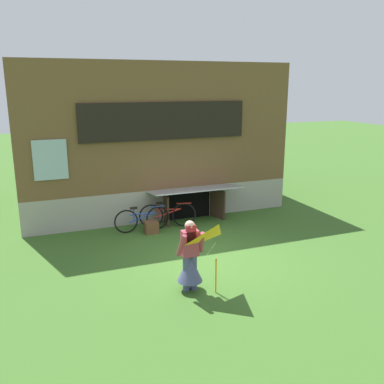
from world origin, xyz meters
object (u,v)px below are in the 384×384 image
Objects in this scene: kite at (219,241)px; wooden_crate at (151,227)px; bicycle_blue at (142,219)px; bicycle_red at (168,215)px; person at (190,262)px.

kite is 4.19m from wooden_crate.
wooden_crate is (0.20, -0.25, -0.19)m from bicycle_blue.
bicycle_red is 0.80m from bicycle_blue.
kite is at bearing -87.00° from wooden_crate.
person is 0.93× the size of bicycle_blue.
bicycle_blue is at bearing 128.28° from wooden_crate.
bicycle_blue is at bearing 81.46° from person.
person is 3.87m from bicycle_blue.
wooden_crate is at bearing -51.70° from bicycle_blue.
kite is 3.88× the size of wooden_crate.
kite reaches higher than wooden_crate.
person reaches higher than wooden_crate.
bicycle_blue is (-0.80, -0.07, -0.01)m from bicycle_red.
kite reaches higher than bicycle_red.
wooden_crate is (-0.21, 4.06, -1.02)m from kite.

